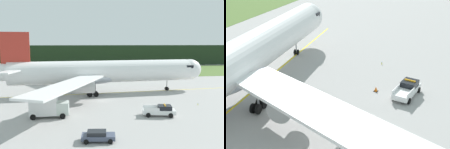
{
  "view_description": "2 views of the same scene",
  "coord_description": "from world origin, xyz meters",
  "views": [
    {
      "loc": [
        -4.76,
        -49.9,
        12.03
      ],
      "look_at": [
        3.45,
        6.95,
        4.55
      ],
      "focal_mm": 39.13,
      "sensor_mm": 36.0,
      "label": 1
    },
    {
      "loc": [
        -29.58,
        -16.76,
        19.28
      ],
      "look_at": [
        6.11,
        -3.51,
        2.75
      ],
      "focal_mm": 51.5,
      "sensor_mm": 36.0,
      "label": 2
    }
  ],
  "objects": [
    {
      "name": "ground",
      "position": [
        0.0,
        0.0,
        0.0
      ],
      "size": [
        320.0,
        320.0,
        0.0
      ],
      "primitive_type": "plane",
      "color": "#A19F9D"
    },
    {
      "name": "grass_verge",
      "position": [
        0.0,
        51.56,
        0.02
      ],
      "size": [
        320.0,
        39.52,
        0.04
      ],
      "primitive_type": "cube",
      "color": "#526F32",
      "rests_on": "ground"
    },
    {
      "name": "ops_pickup_truck",
      "position": [
        8.75,
        -12.17,
        0.9
      ],
      "size": [
        5.64,
        3.18,
        1.94
      ],
      "color": "white",
      "rests_on": "ground"
    },
    {
      "name": "apron_cone",
      "position": [
        8.51,
        -8.06,
        0.35
      ],
      "size": [
        0.57,
        0.57,
        0.71
      ],
      "color": "black",
      "rests_on": "ground"
    },
    {
      "name": "catering_truck",
      "position": [
        -9.53,
        -10.28,
        1.78
      ],
      "size": [
        6.19,
        2.72,
        3.55
      ],
      "color": "silver",
      "rests_on": "ground"
    },
    {
      "name": "distant_tree_line",
      "position": [
        0.0,
        78.3,
        5.37
      ],
      "size": [
        288.0,
        5.58,
        10.75
      ],
      "primitive_type": "cube",
      "color": "#1F301D",
      "rests_on": "ground"
    },
    {
      "name": "taxiway_centerline_main",
      "position": [
        1.51,
        7.44,
        0.0
      ],
      "size": [
        68.56,
        5.27,
        0.01
      ],
      "primitive_type": "cube",
      "rotation": [
        0.0,
        0.0,
        0.07
      ],
      "color": "yellow",
      "rests_on": "ground"
    },
    {
      "name": "airliner",
      "position": [
        0.73,
        7.38,
        5.09
      ],
      "size": [
        52.81,
        50.82,
        14.38
      ],
      "color": "white",
      "rests_on": "ground"
    },
    {
      "name": "staff_car",
      "position": [
        -2.36,
        -21.21,
        0.7
      ],
      "size": [
        4.31,
        2.44,
        1.3
      ],
      "color": "#424A61",
      "rests_on": "ground"
    },
    {
      "name": "taxiway_edge_light_east",
      "position": [
        18.4,
        -6.54,
        0.25
      ],
      "size": [
        0.12,
        0.12,
        0.45
      ],
      "color": "yellow",
      "rests_on": "ground"
    }
  ]
}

